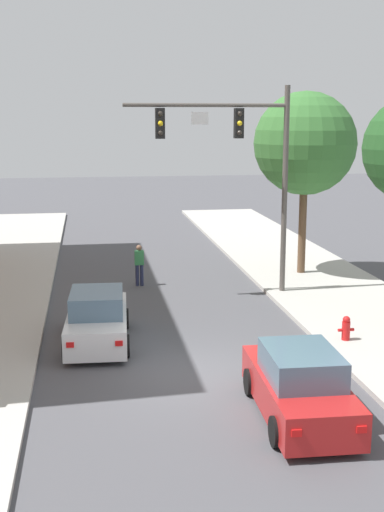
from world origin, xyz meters
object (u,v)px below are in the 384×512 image
Objects in this scene: traffic_signal_mast at (241,152)px; car_following_red at (299,386)px; fire_hydrant at (346,328)px; car_lead_white at (97,319)px; pedestrian_crossing_road at (139,263)px; street_tree_second at (305,144)px.

traffic_signal_mast is 1.75× the size of car_following_red.
car_following_red is 5.96× the size of fire_hydrant.
car_lead_white is at bearing 126.91° from car_following_red.
pedestrian_crossing_road is 2.28× the size of fire_hydrant.
car_following_red is 0.58× the size of street_tree_second.
car_following_red is 2.62× the size of pedestrian_crossing_road.
traffic_signal_mast is at bearing 107.65° from fire_hydrant.
fire_hydrant is 10.06m from street_tree_second.
fire_hydrant is (1.85, -5.81, -4.80)m from traffic_signal_mast.
car_following_red is at bearing -122.82° from fire_hydrant.
traffic_signal_mast is at bearing -139.54° from street_tree_second.
traffic_signal_mast is 11.27m from car_following_red.
street_tree_second is (1.45, 8.63, 4.98)m from fire_hydrant.
traffic_signal_mast is 10.42× the size of fire_hydrant.
street_tree_second reaches higher than fire_hydrant.
pedestrian_crossing_road is at bearing -174.55° from street_tree_second.
street_tree_second reaches higher than car_lead_white.
pedestrian_crossing_road is 0.22× the size of street_tree_second.
car_following_red reaches higher than fire_hydrant.
traffic_signal_mast is 8.35m from car_lead_white.
car_lead_white is 7.27m from fire_hydrant.
car_lead_white is 6.00× the size of fire_hydrant.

